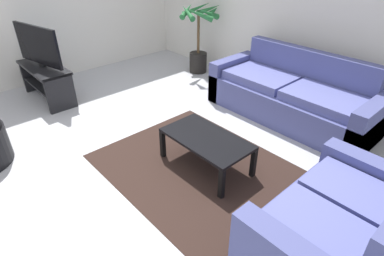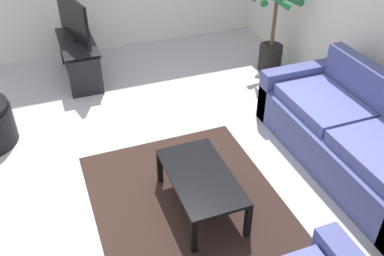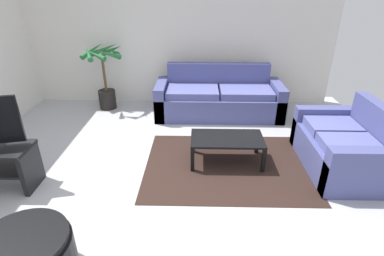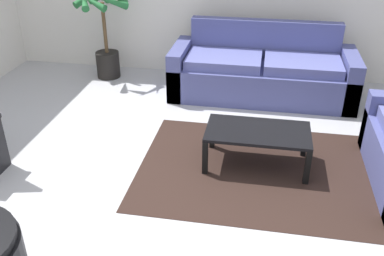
{
  "view_description": "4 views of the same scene",
  "coord_description": "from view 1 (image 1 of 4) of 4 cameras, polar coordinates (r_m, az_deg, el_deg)",
  "views": [
    {
      "loc": [
        2.72,
        -1.38,
        2.18
      ],
      "look_at": [
        0.55,
        0.58,
        0.41
      ],
      "focal_mm": 29.17,
      "sensor_mm": 36.0,
      "label": 1
    },
    {
      "loc": [
        3.41,
        -0.49,
        2.91
      ],
      "look_at": [
        0.47,
        0.63,
        0.69
      ],
      "focal_mm": 40.49,
      "sensor_mm": 36.0,
      "label": 2
    },
    {
      "loc": [
        0.36,
        -2.94,
        2.24
      ],
      "look_at": [
        0.28,
        0.36,
        0.64
      ],
      "focal_mm": 27.72,
      "sensor_mm": 36.0,
      "label": 3
    },
    {
      "loc": [
        0.77,
        -2.98,
        2.32
      ],
      "look_at": [
        0.14,
        0.49,
        0.4
      ],
      "focal_mm": 40.29,
      "sensor_mm": 36.0,
      "label": 4
    }
  ],
  "objects": [
    {
      "name": "ground_plane",
      "position": [
        3.75,
        -12.38,
        -5.26
      ],
      "size": [
        6.6,
        6.6,
        0.0
      ],
      "primitive_type": "plane",
      "color": "#B2B2B7"
    },
    {
      "name": "wall_back",
      "position": [
        5.22,
        16.92,
        20.79
      ],
      "size": [
        6.0,
        0.06,
        2.7
      ],
      "primitive_type": "cube",
      "color": "silver",
      "rests_on": "ground"
    },
    {
      "name": "wall_left",
      "position": [
        5.94,
        -30.15,
        19.27
      ],
      "size": [
        0.06,
        6.0,
        2.7
      ],
      "primitive_type": "cube",
      "color": "silver",
      "rests_on": "ground"
    },
    {
      "name": "couch_main",
      "position": [
        4.57,
        17.7,
        5.38
      ],
      "size": [
        2.3,
        0.9,
        0.9
      ],
      "color": "#4C518C",
      "rests_on": "ground"
    },
    {
      "name": "couch_loveseat",
      "position": [
        2.7,
        25.33,
        -16.9
      ],
      "size": [
        0.9,
        1.4,
        0.9
      ],
      "color": "#4C518C",
      "rests_on": "ground"
    },
    {
      "name": "tv_stand",
      "position": [
        5.37,
        -25.13,
        8.27
      ],
      "size": [
        1.1,
        0.45,
        0.54
      ],
      "color": "black",
      "rests_on": "ground"
    },
    {
      "name": "tv",
      "position": [
        5.23,
        -26.36,
        13.39
      ],
      "size": [
        0.99,
        0.26,
        0.6
      ],
      "color": "black",
      "rests_on": "tv_stand"
    },
    {
      "name": "coffee_table",
      "position": [
        3.35,
        2.64,
        -2.42
      ],
      "size": [
        0.98,
        0.54,
        0.37
      ],
      "color": "black",
      "rests_on": "ground"
    },
    {
      "name": "area_rug",
      "position": [
        3.49,
        1.33,
        -7.45
      ],
      "size": [
        2.2,
        1.7,
        0.01
      ],
      "primitive_type": "cube",
      "color": "black",
      "rests_on": "ground"
    },
    {
      "name": "potted_palm",
      "position": [
        5.95,
        1.33,
        15.93
      ],
      "size": [
        0.81,
        0.8,
        1.25
      ],
      "color": "black",
      "rests_on": "ground"
    }
  ]
}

